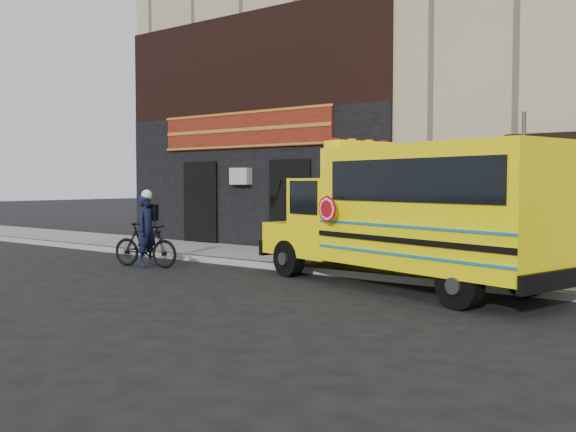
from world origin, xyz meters
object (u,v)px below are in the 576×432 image
(bicycle, at_px, (145,245))
(cyclist, at_px, (147,232))
(sign_pole, at_px, (523,196))
(school_bus, at_px, (417,211))

(bicycle, xyz_separation_m, cyclist, (0.05, 0.02, 0.32))
(sign_pole, xyz_separation_m, cyclist, (-8.50, -1.45, -0.96))
(sign_pole, height_order, cyclist, sign_pole)
(bicycle, relative_size, cyclist, 1.04)
(school_bus, distance_m, sign_pole, 1.94)
(bicycle, bearing_deg, school_bus, -95.01)
(school_bus, bearing_deg, bicycle, -171.05)
(school_bus, bearing_deg, sign_pole, 12.70)
(sign_pole, bearing_deg, cyclist, -170.33)
(sign_pole, height_order, bicycle, sign_pole)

